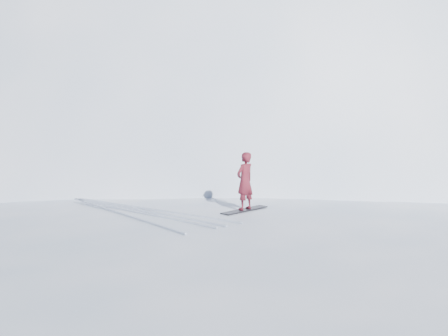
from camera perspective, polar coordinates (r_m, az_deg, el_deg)
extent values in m
ellipsoid|color=white|center=(14.20, -2.39, -14.76)|extent=(36.00, 28.00, 4.80)
ellipsoid|color=white|center=(44.56, 4.15, -0.28)|extent=(60.00, 56.00, 56.00)
ellipsoid|color=white|center=(32.85, -5.39, -2.65)|extent=(28.00, 24.00, 18.00)
ellipsoid|color=white|center=(15.59, -18.25, -13.12)|extent=(7.00, 6.30, 1.00)
ellipsoid|color=white|center=(18.63, 11.75, -9.72)|extent=(4.00, 3.60, 0.60)
cube|color=black|center=(13.95, 2.39, -4.81)|extent=(1.67, 0.60, 0.03)
imported|color=maroon|center=(13.82, 2.40, -1.49)|extent=(0.64, 0.48, 1.60)
cube|color=silver|center=(13.80, -11.65, -5.03)|extent=(0.52, 5.99, 0.04)
cube|color=silver|center=(13.97, -10.03, -4.86)|extent=(1.47, 5.85, 0.04)
cube|color=silver|center=(14.07, -9.22, -4.77)|extent=(1.63, 5.81, 0.04)
cube|color=silver|center=(14.19, -8.16, -4.65)|extent=(2.08, 5.67, 0.04)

